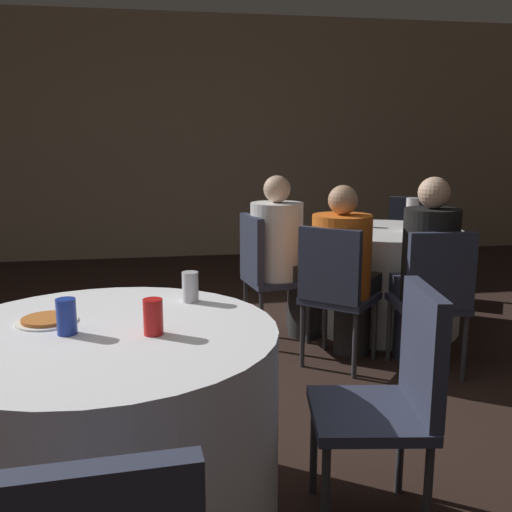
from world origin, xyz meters
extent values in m
plane|color=black|center=(0.00, 0.00, 0.00)|extent=(16.00, 16.00, 0.00)
cube|color=gray|center=(0.00, 4.86, 1.40)|extent=(16.00, 0.06, 2.80)
cylinder|color=silver|center=(0.04, -0.09, 0.37)|extent=(1.19, 1.19, 0.73)
cylinder|color=white|center=(1.88, 1.90, 0.37)|extent=(1.09, 1.09, 0.73)
cube|color=#2D3347|center=(0.95, -0.23, 0.42)|extent=(0.46, 0.46, 0.04)
cube|color=#2D3347|center=(1.12, -0.26, 0.66)|extent=(0.11, 0.38, 0.44)
cylinder|color=#333338|center=(0.75, -0.37, 0.20)|extent=(0.03, 0.03, 0.40)
cylinder|color=#333338|center=(0.80, -0.04, 0.20)|extent=(0.03, 0.03, 0.40)
cylinder|color=#333338|center=(1.09, -0.43, 0.20)|extent=(0.03, 0.03, 0.40)
cylinder|color=#333338|center=(1.14, -0.09, 0.20)|extent=(0.03, 0.03, 0.40)
cube|color=#2D3347|center=(1.32, 1.24, 0.42)|extent=(0.56, 0.56, 0.04)
cube|color=#2D3347|center=(1.20, 1.11, 0.66)|extent=(0.32, 0.28, 0.44)
cylinder|color=#333338|center=(1.30, 1.48, 0.20)|extent=(0.03, 0.03, 0.40)
cylinder|color=#333338|center=(1.56, 1.26, 0.20)|extent=(0.03, 0.03, 0.40)
cylinder|color=#333338|center=(1.08, 1.22, 0.20)|extent=(0.03, 0.03, 0.40)
cylinder|color=#333338|center=(1.34, 1.00, 0.20)|extent=(0.03, 0.03, 0.40)
cube|color=#2D3347|center=(2.36, 2.62, 0.42)|extent=(0.55, 0.55, 0.04)
cube|color=#2D3347|center=(2.46, 2.77, 0.66)|extent=(0.34, 0.25, 0.44)
cylinder|color=#333338|center=(2.41, 2.38, 0.20)|extent=(0.03, 0.03, 0.40)
cylinder|color=#333338|center=(2.12, 2.57, 0.20)|extent=(0.03, 0.03, 0.40)
cylinder|color=#333338|center=(2.60, 2.67, 0.20)|extent=(0.03, 0.03, 0.40)
cylinder|color=#333338|center=(2.31, 2.86, 0.20)|extent=(0.03, 0.03, 0.40)
cube|color=#2D3347|center=(1.79, 1.04, 0.42)|extent=(0.44, 0.44, 0.04)
cube|color=#2D3347|center=(1.77, 0.86, 0.66)|extent=(0.38, 0.09, 0.44)
cylinder|color=#333338|center=(1.64, 1.23, 0.20)|extent=(0.03, 0.03, 0.40)
cylinder|color=#333338|center=(1.98, 1.19, 0.20)|extent=(0.03, 0.03, 0.40)
cylinder|color=#333338|center=(1.61, 0.89, 0.20)|extent=(0.03, 0.03, 0.40)
cylinder|color=#333338|center=(1.94, 0.85, 0.20)|extent=(0.03, 0.03, 0.40)
cube|color=#2D3347|center=(1.03, 1.76, 0.42)|extent=(0.46, 0.46, 0.04)
cube|color=#2D3347|center=(0.85, 1.74, 0.66)|extent=(0.11, 0.38, 0.44)
cylinder|color=#333338|center=(1.17, 1.96, 0.20)|extent=(0.03, 0.03, 0.40)
cylinder|color=#333338|center=(1.22, 1.62, 0.20)|extent=(0.03, 0.03, 0.40)
cylinder|color=#333338|center=(0.83, 1.91, 0.20)|extent=(0.03, 0.03, 0.40)
cylinder|color=#333338|center=(0.88, 1.57, 0.20)|extent=(0.03, 0.03, 0.40)
cylinder|color=#282828|center=(1.46, 1.41, 0.22)|extent=(0.24, 0.24, 0.44)
cube|color=#282828|center=(1.39, 1.33, 0.49)|extent=(0.47, 0.47, 0.12)
cylinder|color=orange|center=(1.32, 1.24, 0.69)|extent=(0.36, 0.36, 0.50)
sphere|color=tan|center=(1.32, 1.24, 1.03)|extent=(0.18, 0.18, 0.18)
cylinder|color=#33384C|center=(1.81, 1.26, 0.22)|extent=(0.24, 0.24, 0.44)
cube|color=#33384C|center=(1.80, 1.15, 0.49)|extent=(0.34, 0.35, 0.12)
cylinder|color=black|center=(1.79, 1.04, 0.71)|extent=(0.32, 0.32, 0.55)
sphere|color=#DBB293|center=(1.79, 1.04, 1.08)|extent=(0.18, 0.18, 0.18)
cylinder|color=#282828|center=(1.24, 1.80, 0.22)|extent=(0.24, 0.24, 0.44)
cube|color=#282828|center=(1.13, 1.78, 0.49)|extent=(0.37, 0.39, 0.12)
cylinder|color=white|center=(1.03, 1.76, 0.70)|extent=(0.36, 0.36, 0.52)
sphere|color=#DBB293|center=(1.03, 1.76, 1.05)|extent=(0.18, 0.18, 0.18)
cylinder|color=white|center=(-0.17, 0.04, 0.74)|extent=(0.22, 0.22, 0.01)
cylinder|color=#BC6628|center=(-0.17, 0.04, 0.75)|extent=(0.17, 0.17, 0.01)
cylinder|color=red|center=(0.21, -0.15, 0.80)|extent=(0.07, 0.07, 0.12)
cylinder|color=#1E38A5|center=(-0.08, -0.10, 0.80)|extent=(0.07, 0.07, 0.12)
cylinder|color=silver|center=(0.35, 0.22, 0.80)|extent=(0.07, 0.07, 0.12)
cylinder|color=white|center=(2.01, 1.78, 0.85)|extent=(0.09, 0.09, 0.24)
cylinder|color=white|center=(1.77, 2.05, 0.78)|extent=(0.07, 0.07, 0.10)
camera|label=1|loc=(0.24, -2.00, 1.37)|focal=40.00mm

